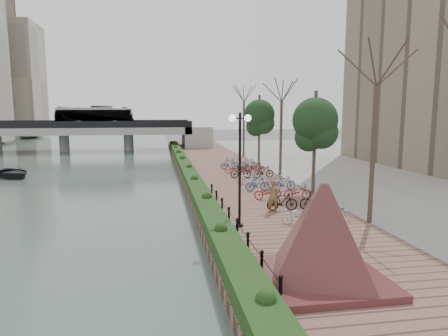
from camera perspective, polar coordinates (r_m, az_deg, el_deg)
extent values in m
plane|color=#59595B|center=(16.15, -2.38, -12.68)|extent=(220.00, 220.00, 0.00)
cube|color=#3F4E47|center=(42.48, -27.45, -0.55)|extent=(30.00, 130.00, 0.02)
cube|color=brown|center=(33.46, 0.68, -1.31)|extent=(8.00, 75.00, 0.50)
cube|color=gray|center=(39.53, 24.16, -0.57)|extent=(24.00, 75.00, 0.50)
cube|color=#143312|center=(35.42, -5.46, 0.07)|extent=(1.10, 56.00, 0.60)
cylinder|color=black|center=(11.58, 8.06, -16.90)|extent=(0.10, 0.10, 0.70)
cylinder|color=black|center=(13.34, 5.41, -13.38)|extent=(0.10, 0.10, 0.70)
cylinder|color=black|center=(15.16, 3.43, -10.67)|extent=(0.10, 0.10, 0.70)
cylinder|color=black|center=(17.03, 1.91, -8.55)|extent=(0.10, 0.10, 0.70)
cylinder|color=black|center=(18.92, 0.71, -6.84)|extent=(0.10, 0.10, 0.70)
cylinder|color=black|center=(20.83, -0.27, -5.44)|extent=(0.10, 0.10, 0.70)
cylinder|color=black|center=(22.75, -1.08, -4.27)|extent=(0.10, 0.10, 0.70)
cylinder|color=black|center=(24.69, -1.77, -3.29)|extent=(0.10, 0.10, 0.70)
cube|color=#451D1F|center=(13.23, 13.72, -14.90)|extent=(3.74, 3.74, 0.22)
pyramid|color=#451D1F|center=(12.71, 13.96, -8.50)|extent=(5.54, 5.54, 2.86)
cylinder|color=black|center=(17.91, 2.26, -0.37)|extent=(0.12, 0.12, 5.18)
cylinder|color=black|center=(17.72, 2.30, 7.13)|extent=(0.70, 0.06, 0.06)
sphere|color=white|center=(17.65, 1.18, 7.13)|extent=(0.32, 0.32, 0.32)
sphere|color=white|center=(17.79, 3.42, 7.12)|extent=(0.32, 0.32, 0.32)
imported|color=brown|center=(20.92, 6.96, -3.98)|extent=(0.64, 0.43, 1.74)
imported|color=#A5A4A9|center=(19.12, 10.59, -6.51)|extent=(0.60, 1.71, 0.90)
imported|color=black|center=(21.49, 8.22, -4.69)|extent=(0.47, 1.66, 1.00)
imported|color=maroon|center=(23.94, 6.33, -3.46)|extent=(0.60, 1.71, 0.90)
imported|color=navy|center=(26.39, 4.79, -2.24)|extent=(0.47, 1.66, 1.00)
imported|color=#A5A4A9|center=(28.89, 3.52, -1.43)|extent=(0.60, 1.71, 0.90)
imported|color=black|center=(31.39, 2.45, -0.56)|extent=(0.47, 1.66, 1.00)
imported|color=maroon|center=(33.92, 1.54, 0.01)|extent=(0.60, 1.72, 0.90)
imported|color=navy|center=(36.44, 0.76, 0.65)|extent=(0.47, 1.66, 1.00)
imported|color=#A5A4A9|center=(19.80, 15.52, -6.16)|extent=(0.60, 1.71, 0.90)
imported|color=black|center=(22.10, 12.68, -4.45)|extent=(0.47, 1.66, 1.00)
imported|color=maroon|center=(24.48, 10.39, -3.28)|extent=(0.60, 1.71, 0.90)
imported|color=navy|center=(26.89, 8.51, -2.11)|extent=(0.47, 1.66, 1.00)
imported|color=#A5A4A9|center=(29.34, 6.95, -1.32)|extent=(0.60, 1.71, 0.90)
imported|color=black|center=(31.81, 5.63, -0.48)|extent=(0.47, 1.66, 1.00)
imported|color=maroon|center=(34.30, 4.50, 0.08)|extent=(0.60, 1.72, 0.90)
imported|color=navy|center=(36.80, 3.52, 0.71)|extent=(0.47, 1.66, 1.00)
cube|color=#979793|center=(61.47, -21.94, 4.98)|extent=(36.00, 8.00, 1.00)
cube|color=black|center=(57.63, -22.82, 5.71)|extent=(36.00, 0.15, 0.90)
cube|color=black|center=(65.25, -21.26, 6.00)|extent=(36.00, 0.15, 0.90)
cylinder|color=#979793|center=(61.57, -21.86, 3.36)|extent=(1.40, 1.40, 2.50)
cylinder|color=#979793|center=(60.30, -13.46, 3.63)|extent=(1.40, 1.40, 2.50)
imported|color=silver|center=(60.62, -17.91, 7.03)|extent=(2.52, 10.77, 3.00)
imported|color=#222328|center=(39.23, -28.04, -0.54)|extent=(5.29, 5.37, 0.91)
cube|color=#A79D8B|center=(100.19, -28.17, 11.04)|extent=(12.00, 12.00, 24.00)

